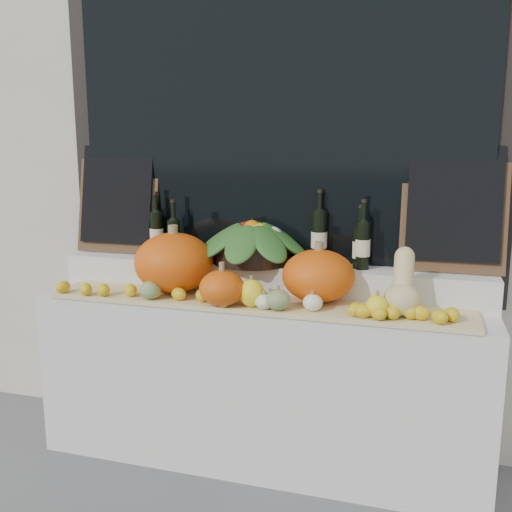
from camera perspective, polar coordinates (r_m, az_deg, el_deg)
storefront_facade at (r=3.57m, az=3.90°, el=20.56°), size 7.00×0.94×4.50m
display_sill at (r=3.08m, az=0.41°, el=-12.26°), size 2.30×0.55×0.88m
rear_tier at (r=3.05m, az=1.21°, el=-2.16°), size 2.30×0.25×0.16m
straw_bedding at (r=2.81m, az=-0.29°, el=-4.74°), size 2.10×0.32×0.02m
pumpkin_left at (r=2.97m, az=-8.21°, el=-0.65°), size 0.53×0.53×0.31m
pumpkin_right at (r=2.79m, az=6.25°, el=-1.97°), size 0.43×0.43×0.26m
pumpkin_center at (r=2.71m, az=-3.42°, el=-3.23°), size 0.24×0.24×0.17m
butternut_squash at (r=2.64m, az=14.45°, el=-3.17°), size 0.16×0.22×0.30m
decorative_gourds at (r=2.68m, az=0.30°, el=-4.13°), size 1.20×0.14×0.15m
lemon_heap at (r=2.70m, az=-0.97°, el=-4.46°), size 2.20×0.16×0.06m
produce_bowl at (r=3.02m, az=-0.39°, el=1.45°), size 0.63×0.63×0.24m
wine_bottle_far_left at (r=3.25m, az=-9.91°, el=2.27°), size 0.08×0.08×0.36m
wine_bottle_near_left at (r=3.18m, az=-8.21°, el=1.78°), size 0.08×0.08×0.32m
wine_bottle_tall at (r=3.00m, az=6.33°, el=1.90°), size 0.08×0.08×0.39m
wine_bottle_near_right at (r=2.91m, az=10.62°, el=1.13°), size 0.08×0.08×0.35m
wine_bottle_far_right at (r=2.93m, az=10.36°, el=0.92°), size 0.08×0.08×0.32m
chalkboard_left at (r=3.40m, az=-13.67°, el=5.74°), size 0.50×0.14×0.61m
chalkboard_right at (r=2.94m, az=19.19°, el=4.64°), size 0.50×0.14×0.61m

